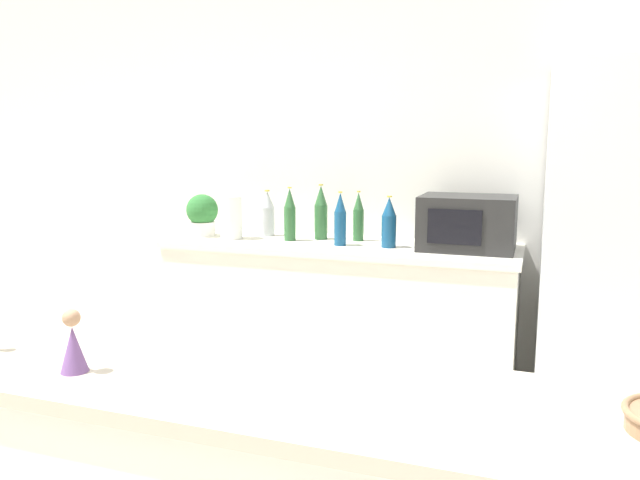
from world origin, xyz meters
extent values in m
cube|color=white|center=(0.00, 2.73, 1.27)|extent=(8.00, 0.06, 2.55)
cube|color=silver|center=(-0.33, 2.40, 0.45)|extent=(1.92, 0.60, 0.89)
cube|color=silver|center=(-0.33, 2.40, 0.91)|extent=(1.95, 0.63, 0.03)
cube|color=#B7AD99|center=(0.21, 0.38, 0.94)|extent=(2.20, 0.50, 0.03)
cylinder|color=silver|center=(-1.17, 2.36, 0.97)|extent=(0.14, 0.14, 0.08)
sphere|color=#2D7033|center=(-1.17, 2.36, 1.08)|extent=(0.19, 0.19, 0.19)
cylinder|color=white|center=(-0.96, 2.32, 1.05)|extent=(0.12, 0.12, 0.25)
cube|color=black|center=(0.36, 2.42, 1.07)|extent=(0.48, 0.36, 0.28)
cube|color=black|center=(0.32, 2.24, 1.07)|extent=(0.26, 0.01, 0.17)
cylinder|color=#2D6033|center=(-0.25, 2.50, 1.01)|extent=(0.06, 0.06, 0.18)
cone|color=#2D6033|center=(-0.25, 2.50, 1.15)|extent=(0.06, 0.06, 0.10)
cylinder|color=gold|center=(-0.25, 2.50, 1.20)|extent=(0.02, 0.02, 0.01)
cylinder|color=#2D6033|center=(-0.61, 2.38, 1.02)|extent=(0.07, 0.07, 0.19)
cone|color=#2D6033|center=(-0.61, 2.38, 1.17)|extent=(0.06, 0.06, 0.11)
cylinder|color=gold|center=(-0.61, 2.38, 1.22)|extent=(0.02, 0.02, 0.01)
cylinder|color=navy|center=(-0.04, 2.34, 1.01)|extent=(0.08, 0.08, 0.17)
cone|color=navy|center=(-0.04, 2.34, 1.14)|extent=(0.07, 0.07, 0.10)
cylinder|color=gold|center=(-0.04, 2.34, 1.20)|extent=(0.03, 0.03, 0.01)
cylinder|color=#2D6033|center=(-0.47, 2.48, 1.02)|extent=(0.07, 0.07, 0.20)
cone|color=#2D6033|center=(-0.47, 2.48, 1.18)|extent=(0.07, 0.07, 0.11)
cylinder|color=gold|center=(-0.47, 2.48, 1.24)|extent=(0.03, 0.03, 0.01)
cylinder|color=#B2B7BC|center=(-0.81, 2.50, 1.01)|extent=(0.08, 0.08, 0.17)
cone|color=#B2B7BC|center=(-0.81, 2.50, 1.14)|extent=(0.08, 0.08, 0.09)
cylinder|color=gold|center=(-0.81, 2.50, 1.19)|extent=(0.03, 0.03, 0.01)
cylinder|color=navy|center=(-0.30, 2.32, 1.02)|extent=(0.06, 0.06, 0.18)
cone|color=navy|center=(-0.30, 2.32, 1.16)|extent=(0.06, 0.06, 0.10)
cylinder|color=gold|center=(-0.30, 2.32, 1.21)|extent=(0.02, 0.02, 0.01)
cone|color=#6B4784|center=(-0.30, 0.28, 1.01)|extent=(0.06, 0.06, 0.11)
sphere|color=#A37A5B|center=(-0.30, 0.28, 1.09)|extent=(0.04, 0.04, 0.04)
camera|label=1|loc=(0.71, -0.85, 1.50)|focal=35.00mm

